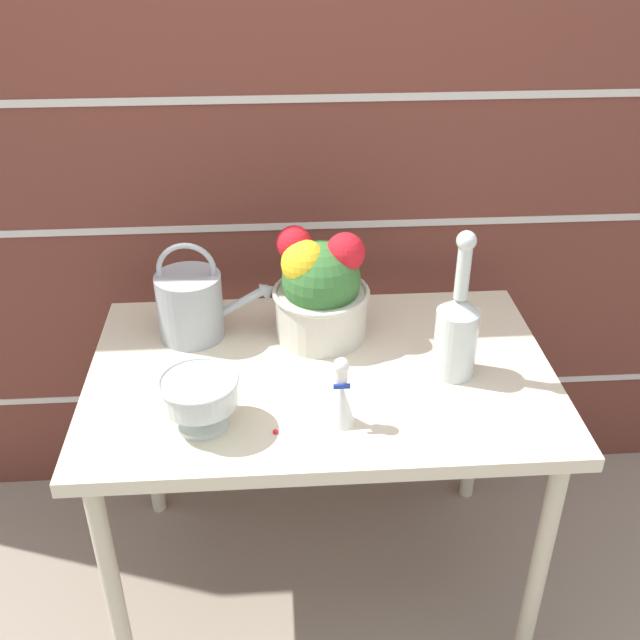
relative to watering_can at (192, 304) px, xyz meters
The scene contains 9 objects.
ground_plane 0.91m from the watering_can, 29.48° to the right, with size 12.00×12.00×0.00m, color gray.
brick_wall 0.52m from the watering_can, 44.77° to the left, with size 3.60×0.08×2.20m.
patio_table 0.41m from the watering_can, 29.48° to the right, with size 1.14×0.73×0.74m.
watering_can is the anchor object (origin of this frame).
crystal_pedestal_bowl 0.38m from the watering_can, 83.19° to the right, with size 0.18×0.18×0.12m.
flower_planter 0.33m from the watering_can, ahead, with size 0.25×0.25×0.30m.
glass_decanter 0.68m from the watering_can, 18.61° to the right, with size 0.10×0.10×0.38m.
figurine_vase 0.52m from the watering_can, 47.88° to the right, with size 0.07×0.07×0.17m.
fallen_petal 0.47m from the watering_can, 63.69° to the right, with size 0.01×0.01×0.01m.
Camera 1 is at (-0.10, -1.50, 1.79)m, focal length 42.00 mm.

